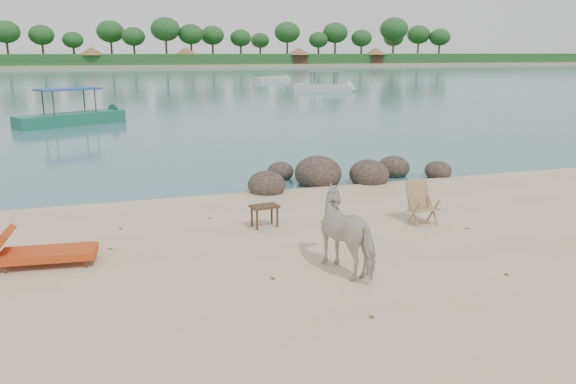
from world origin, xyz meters
name	(u,v)px	position (x,y,z in m)	size (l,w,h in m)	color
water	(130,74)	(0.00, 90.00, 0.00)	(400.00, 400.00, 0.00)	#36666D
far_shore	(119,64)	(0.00, 170.00, 0.00)	(420.00, 90.00, 1.40)	tan
far_scenery	(121,54)	(0.03, 136.70, 3.14)	(420.00, 18.00, 9.50)	#1E4C1E
boulders	(338,175)	(2.60, 6.60, 0.19)	(6.28, 2.80, 0.99)	#2F251F
cow	(351,233)	(0.18, 0.24, 0.67)	(0.72, 1.59, 1.34)	silver
side_table	(265,217)	(-0.55, 2.98, 0.23)	(0.57, 0.37, 0.46)	#352415
lounge_chair	(48,250)	(-4.66, 2.01, 0.29)	(1.96, 0.69, 0.59)	#C14416
deck_chair	(424,205)	(2.72, 2.17, 0.44)	(0.57, 0.62, 0.89)	#A88154
boat_near	(69,94)	(-5.43, 22.89, 1.50)	(6.16, 1.39, 3.00)	#1C694F
boat_mid	(324,74)	(16.27, 43.21, 1.53)	(6.29, 1.42, 3.06)	silver
boat_far	(273,78)	(16.77, 62.75, 0.32)	(5.53, 1.24, 0.64)	silver
dead_leaves	(333,255)	(0.22, 1.04, 0.00)	(8.10, 7.18, 0.00)	brown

